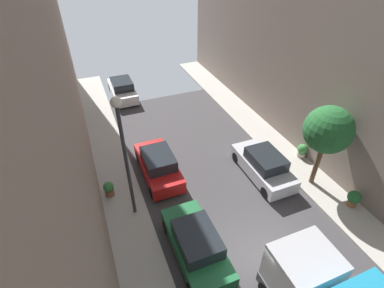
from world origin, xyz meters
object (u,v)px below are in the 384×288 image
(parked_car_right_2, at_px, (263,165))
(street_tree_1, at_px, (328,130))
(parked_car_left_5, at_px, (122,90))
(lamp_post, at_px, (124,145))
(potted_plant_4, at_px, (302,150))
(parked_car_left_3, at_px, (196,245))
(potted_plant_1, at_px, (109,189))
(parked_car_left_4, at_px, (158,165))
(potted_plant_3, at_px, (354,198))

(parked_car_right_2, xyz_separation_m, street_tree_1, (2.10, -1.60, 2.81))
(parked_car_right_2, distance_m, street_tree_1, 3.85)
(parked_car_left_5, height_order, parked_car_right_2, same)
(lamp_post, bearing_deg, parked_car_right_2, 0.41)
(lamp_post, bearing_deg, potted_plant_4, 2.66)
(parked_car_left_5, relative_size, street_tree_1, 0.92)
(parked_car_left_3, height_order, potted_plant_1, parked_car_left_3)
(parked_car_left_4, distance_m, parked_car_left_5, 10.20)
(potted_plant_1, distance_m, potted_plant_4, 11.33)
(parked_car_right_2, bearing_deg, potted_plant_1, 169.62)
(parked_car_left_5, height_order, street_tree_1, street_tree_1)
(parked_car_left_5, distance_m, lamp_post, 13.07)
(parked_car_left_3, distance_m, parked_car_right_2, 6.30)
(parked_car_left_4, distance_m, potted_plant_4, 8.62)
(parked_car_left_4, xyz_separation_m, parked_car_right_2, (5.40, -2.21, 0.00))
(parked_car_left_5, bearing_deg, parked_car_left_3, -90.00)
(parked_car_right_2, xyz_separation_m, potted_plant_1, (-8.24, 1.51, -0.12))
(parked_car_left_3, xyz_separation_m, parked_car_left_4, (0.00, 5.46, 0.00))
(potted_plant_3, distance_m, potted_plant_4, 4.13)
(parked_car_left_4, relative_size, potted_plant_4, 5.00)
(parked_car_left_4, xyz_separation_m, lamp_post, (-1.90, -2.26, 3.46))
(parked_car_left_4, xyz_separation_m, potted_plant_1, (-2.84, -0.70, -0.12))
(potted_plant_3, bearing_deg, parked_car_left_4, 144.29)
(parked_car_left_5, bearing_deg, parked_car_right_2, -66.48)
(potted_plant_4, bearing_deg, parked_car_right_2, -171.96)
(parked_car_left_4, xyz_separation_m, potted_plant_3, (8.20, -5.90, -0.08))
(street_tree_1, bearing_deg, potted_plant_3, -71.45)
(parked_car_left_4, bearing_deg, street_tree_1, -26.88)
(parked_car_left_4, bearing_deg, potted_plant_3, -35.71)
(potted_plant_3, relative_size, potted_plant_4, 1.06)
(street_tree_1, relative_size, potted_plant_1, 5.33)
(potted_plant_4, bearing_deg, potted_plant_3, -93.18)
(potted_plant_3, height_order, potted_plant_4, potted_plant_3)
(parked_car_left_4, distance_m, lamp_post, 4.55)
(parked_car_left_4, relative_size, potted_plant_1, 4.90)
(street_tree_1, height_order, potted_plant_3, street_tree_1)
(parked_car_right_2, relative_size, potted_plant_3, 4.73)
(parked_car_right_2, relative_size, potted_plant_1, 4.90)
(street_tree_1, height_order, potted_plant_1, street_tree_1)
(lamp_post, bearing_deg, parked_car_left_4, 49.94)
(parked_car_left_3, relative_size, potted_plant_3, 4.73)
(street_tree_1, relative_size, potted_plant_3, 5.15)
(parked_car_left_5, xyz_separation_m, potted_plant_1, (-2.84, -10.90, -0.12))
(parked_car_right_2, distance_m, potted_plant_4, 3.07)
(parked_car_left_5, distance_m, potted_plant_1, 11.27)
(parked_car_right_2, bearing_deg, lamp_post, -179.59)
(street_tree_1, bearing_deg, parked_car_left_5, 118.17)
(parked_car_left_3, bearing_deg, potted_plant_1, 120.86)
(street_tree_1, relative_size, lamp_post, 0.73)
(parked_car_left_5, xyz_separation_m, potted_plant_4, (8.43, -11.98, -0.13))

